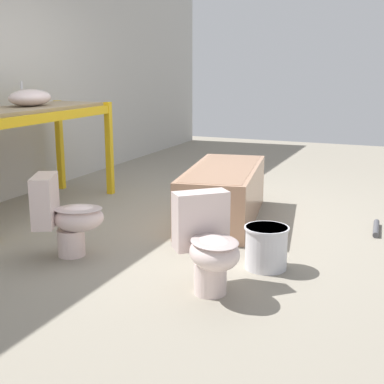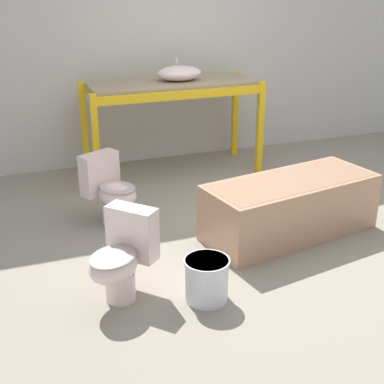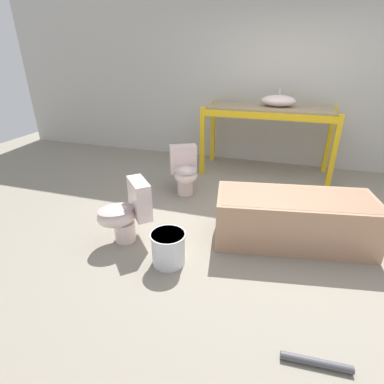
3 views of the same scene
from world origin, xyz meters
name	(u,v)px [view 2 (image 2 of 3)]	position (x,y,z in m)	size (l,w,h in m)	color
ground_plane	(248,218)	(0.00, 0.00, 0.00)	(12.00, 12.00, 0.00)	gray
warehouse_wall_rear	(175,30)	(0.00, 2.14, 1.60)	(10.80, 0.08, 3.20)	beige
shelving_rack	(172,96)	(-0.26, 1.54, 0.92)	(2.02, 0.78, 1.09)	yellow
sink_basin	(179,73)	(-0.15, 1.58, 1.17)	(0.52, 0.36, 0.25)	silver
bathtub_main	(290,203)	(0.21, -0.43, 0.30)	(1.69, 0.91, 0.52)	tan
toilet_near	(111,190)	(-1.27, 0.38, 0.34)	(0.55, 0.63, 0.66)	silver
toilet_far	(121,257)	(-1.48, -0.92, 0.34)	(0.63, 0.62, 0.66)	silver
bucket_white	(207,279)	(-0.91, -1.17, 0.17)	(0.34, 0.34, 0.33)	silver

